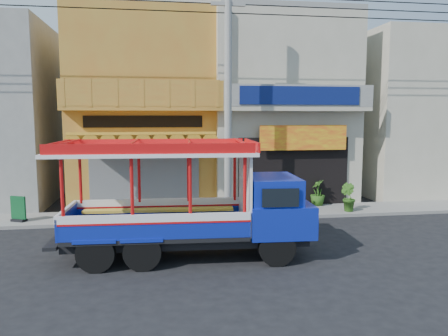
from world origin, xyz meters
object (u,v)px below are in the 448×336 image
Objects in this scene: songthaew_truck at (204,202)px; green_sign at (18,211)px; utility_pole at (232,80)px; potted_plant_c at (318,193)px; potted_plant_b at (348,197)px; potted_plant_a at (291,198)px.

songthaew_truck reaches higher than green_sign.
utility_pole is 26.44× the size of potted_plant_c.
potted_plant_c is (-0.76, 1.21, -0.01)m from potted_plant_b.
potted_plant_a is 0.81× the size of potted_plant_b.
potted_plant_c is (11.26, 1.04, 0.16)m from green_sign.
potted_plant_b is at bearing 35.45° from songthaew_truck.
green_sign reaches higher than potted_plant_a.
potted_plant_a is (2.56, 1.00, -4.48)m from utility_pole.
potted_plant_a is (10.01, 0.64, 0.06)m from green_sign.
potted_plant_c is (5.26, 5.49, -0.85)m from songthaew_truck.
songthaew_truck reaches higher than potted_plant_a.
songthaew_truck is at bearing -32.35° from potted_plant_c.
potted_plant_a is 0.82× the size of potted_plant_c.
utility_pole reaches higher than green_sign.
potted_plant_b reaches higher than green_sign.
songthaew_truck is 7.54m from green_sign.
songthaew_truck reaches higher than potted_plant_b.
utility_pole reaches higher than potted_plant_b.
green_sign is 0.83× the size of potted_plant_b.
utility_pole is 5.25m from potted_plant_a.
potted_plant_b is (6.02, 4.28, -0.85)m from songthaew_truck.
potted_plant_b is 1.01× the size of potted_plant_c.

